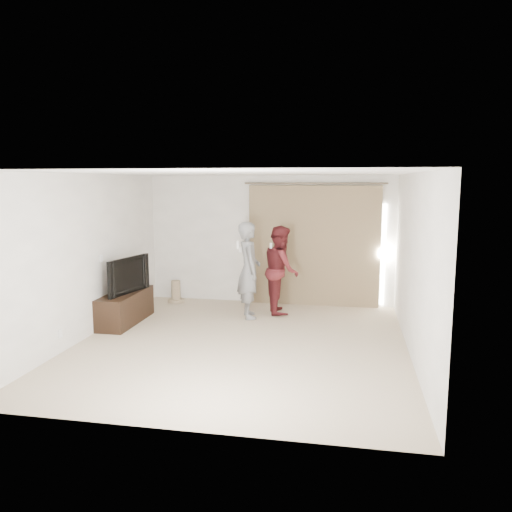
# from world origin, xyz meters

# --- Properties ---
(floor) EXTENTS (5.50, 5.50, 0.00)m
(floor) POSITION_xyz_m (0.00, 0.00, 0.00)
(floor) COLOR beige
(floor) RESTS_ON ground
(wall_back) EXTENTS (5.00, 0.04, 2.60)m
(wall_back) POSITION_xyz_m (0.00, 2.75, 1.30)
(wall_back) COLOR white
(wall_back) RESTS_ON ground
(wall_left) EXTENTS (0.04, 5.50, 2.60)m
(wall_left) POSITION_xyz_m (-2.50, -0.00, 1.30)
(wall_left) COLOR white
(wall_left) RESTS_ON ground
(ceiling) EXTENTS (5.00, 5.50, 0.01)m
(ceiling) POSITION_xyz_m (0.00, 0.00, 2.60)
(ceiling) COLOR white
(ceiling) RESTS_ON wall_back
(curtain) EXTENTS (2.80, 0.11, 2.46)m
(curtain) POSITION_xyz_m (0.91, 2.68, 1.20)
(curtain) COLOR #8B7255
(curtain) RESTS_ON ground
(tv_console) EXTENTS (0.49, 1.42, 0.55)m
(tv_console) POSITION_xyz_m (-2.27, 0.77, 0.27)
(tv_console) COLOR black
(tv_console) RESTS_ON ground
(tv) EXTENTS (0.37, 1.11, 0.63)m
(tv) POSITION_xyz_m (-2.27, 0.77, 0.86)
(tv) COLOR black
(tv) RESTS_ON tv_console
(scratching_post) EXTENTS (0.33, 0.33, 0.45)m
(scratching_post) POSITION_xyz_m (-1.91, 2.40, 0.18)
(scratching_post) COLOR tan
(scratching_post) RESTS_ON ground
(person_man) EXTENTS (0.62, 0.75, 1.76)m
(person_man) POSITION_xyz_m (-0.19, 1.53, 0.88)
(person_man) COLOR slate
(person_man) RESTS_ON ground
(person_woman) EXTENTS (0.81, 0.94, 1.66)m
(person_woman) POSITION_xyz_m (0.34, 1.97, 0.83)
(person_woman) COLOR maroon
(person_woman) RESTS_ON ground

